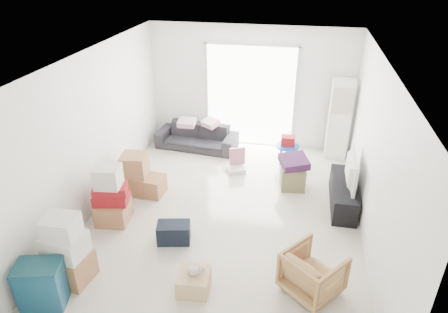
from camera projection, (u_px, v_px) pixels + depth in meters
name	position (u px, v px, depth m)	size (l,w,h in m)	color
room_shell	(224.00, 146.00, 6.23)	(4.98, 6.48, 3.18)	beige
sliding_door	(250.00, 92.00, 8.86)	(2.10, 0.04, 2.33)	white
ac_tower	(339.00, 120.00, 8.41)	(0.45, 0.30, 1.75)	white
tv_console	(343.00, 194.00, 7.07)	(0.41, 1.36, 0.45)	black
television	(345.00, 180.00, 6.94)	(0.96, 0.55, 0.13)	black
sofa	(197.00, 133.00, 9.06)	(1.82, 0.53, 0.71)	#27272C
pillow_left	(186.00, 116.00, 8.86)	(0.37, 0.29, 0.12)	#C48FA3
pillow_right	(210.00, 117.00, 8.85)	(0.33, 0.26, 0.11)	#C48FA3
armchair	(313.00, 271.00, 5.23)	(0.68, 0.63, 0.70)	tan
storage_bins	(42.00, 285.00, 5.05)	(0.64, 0.52, 0.64)	navy
box_stack_a	(67.00, 252.00, 5.37)	(0.62, 0.54, 1.04)	#956743
box_stack_b	(111.00, 198.00, 6.55)	(0.62, 0.56, 1.04)	#956743
box_stack_c	(135.00, 174.00, 7.38)	(0.57, 0.50, 0.78)	#956743
loose_box	(152.00, 186.00, 7.41)	(0.43, 0.43, 0.36)	#956743
duffel_bag	(174.00, 233.00, 6.22)	(0.51, 0.30, 0.32)	black
ottoman	(293.00, 177.00, 7.60)	(0.44, 0.44, 0.44)	olive
blanket	(294.00, 164.00, 7.47)	(0.49, 0.49, 0.14)	#461F4E
kids_table	(288.00, 144.00, 8.37)	(0.49, 0.49, 0.62)	#1349AE
toy_walker	(236.00, 164.00, 8.23)	(0.45, 0.43, 0.47)	silver
wood_crate	(194.00, 282.00, 5.34)	(0.41, 0.41, 0.28)	tan
plush_bunny	(196.00, 271.00, 5.25)	(0.25, 0.14, 0.13)	#B2ADA8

